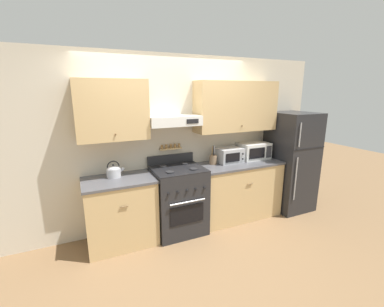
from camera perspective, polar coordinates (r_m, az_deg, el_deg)
ground_plane at (r=3.80m, az=-1.24°, el=-18.61°), size 16.00×16.00×0.00m
wall_back at (r=3.83m, az=-3.37°, el=5.13°), size 5.20×0.46×2.55m
counter_left at (r=3.66m, az=-15.56°, el=-12.28°), size 0.92×0.63×0.92m
counter_right at (r=4.31m, az=10.10°, el=-7.90°), size 1.38×0.63×0.92m
stove_range at (r=3.81m, az=-3.05°, el=-10.18°), size 0.72×0.67×1.10m
refrigerator at (r=4.78m, az=21.04°, el=-1.61°), size 0.66×0.75×1.69m
tea_kettle at (r=3.55m, az=-17.00°, el=-3.73°), size 0.24×0.19×0.22m
microwave at (r=4.44m, az=13.48°, el=0.63°), size 0.50×0.36×0.27m
utensil_crock at (r=4.01m, az=4.71°, el=-1.28°), size 0.11×0.11×0.29m
toaster_oven at (r=4.15m, az=8.21°, el=-0.33°), size 0.39×0.33×0.23m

